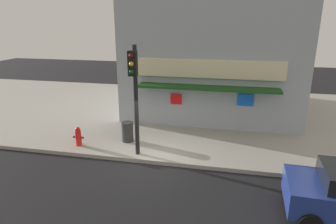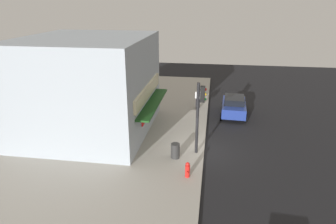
% 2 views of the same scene
% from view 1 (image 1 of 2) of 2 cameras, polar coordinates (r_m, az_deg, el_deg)
% --- Properties ---
extents(ground_plane, '(56.98, 56.98, 0.00)m').
position_cam_1_polar(ground_plane, '(12.25, -3.88, -9.87)').
color(ground_plane, black).
extents(sidewalk, '(37.99, 13.41, 0.16)m').
position_cam_1_polar(sidewalk, '(18.28, 1.88, -0.18)').
color(sidewalk, '#A39E93').
rests_on(sidewalk, ground_plane).
extents(corner_building, '(9.52, 9.19, 6.70)m').
position_cam_1_polar(corner_building, '(18.89, 8.85, 10.85)').
color(corner_building, '#9EA8B2').
rests_on(corner_building, sidewalk).
extents(traffic_light, '(0.32, 0.58, 4.51)m').
position_cam_1_polar(traffic_light, '(11.71, -6.40, 4.80)').
color(traffic_light, black).
rests_on(traffic_light, sidewalk).
extents(fire_hydrant, '(0.50, 0.26, 0.88)m').
position_cam_1_polar(fire_hydrant, '(13.93, -16.77, -4.50)').
color(fire_hydrant, red).
rests_on(fire_hydrant, sidewalk).
extents(trash_can, '(0.53, 0.53, 0.92)m').
position_cam_1_polar(trash_can, '(13.90, -7.74, -3.76)').
color(trash_can, '#2D2D2D').
rests_on(trash_can, sidewalk).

